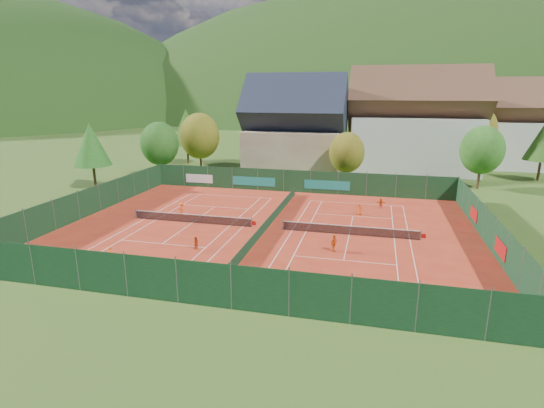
{
  "coord_description": "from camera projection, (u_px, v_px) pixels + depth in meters",
  "views": [
    {
      "loc": [
        9.94,
        -38.57,
        13.19
      ],
      "look_at": [
        0.0,
        2.0,
        2.0
      ],
      "focal_mm": 28.0,
      "sensor_mm": 36.0,
      "label": 1
    }
  ],
  "objects": [
    {
      "name": "fence_west",
      "position": [
        89.0,
        202.0,
        46.1
      ],
      "size": [
        0.04,
        32.0,
        3.0
      ],
      "color": "#13351B",
      "rests_on": "ground"
    },
    {
      "name": "clay_pad",
      "position": [
        267.0,
        229.0,
        41.88
      ],
      "size": [
        40.0,
        32.0,
        0.01
      ],
      "primitive_type": "cube",
      "color": "#A92C18",
      "rests_on": "ground"
    },
    {
      "name": "player_left_mid",
      "position": [
        196.0,
        243.0,
        36.14
      ],
      "size": [
        0.67,
        0.57,
        1.18
      ],
      "primitive_type": "imported",
      "rotation": [
        0.0,
        0.0,
        -0.25
      ],
      "color": "#CA3E11",
      "rests_on": "ground"
    },
    {
      "name": "player_right_far_a",
      "position": [
        360.0,
        209.0,
        46.31
      ],
      "size": [
        0.66,
        0.47,
        1.27
      ],
      "primitive_type": "imported",
      "rotation": [
        0.0,
        0.0,
        3.03
      ],
      "color": "#DE4813",
      "rests_on": "ground"
    },
    {
      "name": "fence_south",
      "position": [
        204.0,
        284.0,
        26.49
      ],
      "size": [
        40.0,
        0.04,
        3.0
      ],
      "color": "#12331B",
      "rests_on": "ground"
    },
    {
      "name": "ground",
      "position": [
        267.0,
        229.0,
        41.89
      ],
      "size": [
        600.0,
        600.0,
        0.0
      ],
      "primitive_type": "plane",
      "color": "#335019",
      "rests_on": "ground"
    },
    {
      "name": "court_markings_right",
      "position": [
        349.0,
        235.0,
        40.04
      ],
      "size": [
        11.03,
        23.83,
        0.0
      ],
      "color": "white",
      "rests_on": "ground"
    },
    {
      "name": "player_right_far_b",
      "position": [
        381.0,
        203.0,
        48.95
      ],
      "size": [
        1.18,
        0.4,
        1.26
      ],
      "primitive_type": "imported",
      "rotation": [
        0.0,
        0.0,
        3.16
      ],
      "color": "#F05715",
      "rests_on": "ground"
    },
    {
      "name": "fence_east",
      "position": [
        489.0,
        229.0,
        36.95
      ],
      "size": [
        0.09,
        32.0,
        3.0
      ],
      "color": "#13361D",
      "rests_on": "ground"
    },
    {
      "name": "fence_north",
      "position": [
        294.0,
        181.0,
        56.62
      ],
      "size": [
        40.0,
        0.1,
        3.0
      ],
      "color": "#153B1E",
      "rests_on": "ground"
    },
    {
      "name": "mountain_backdrop",
      "position": [
        404.0,
        178.0,
        264.62
      ],
      "size": [
        820.0,
        530.0,
        242.0
      ],
      "color": "black",
      "rests_on": "ground"
    },
    {
      "name": "tree_east_front",
      "position": [
        482.0,
        150.0,
        57.49
      ],
      "size": [
        5.72,
        5.72,
        8.69
      ],
      "color": "#4C351B",
      "rests_on": "ground"
    },
    {
      "name": "player_left_far",
      "position": [
        182.0,
        209.0,
        46.1
      ],
      "size": [
        1.08,
        0.96,
        1.45
      ],
      "primitive_type": "imported",
      "rotation": [
        0.0,
        0.0,
        2.57
      ],
      "color": "#FF5516",
      "rests_on": "ground"
    },
    {
      "name": "loose_ball_4",
      "position": [
        351.0,
        237.0,
        39.32
      ],
      "size": [
        0.07,
        0.07,
        0.07
      ],
      "primitive_type": "sphere",
      "color": "#CCD833",
      "rests_on": "ground"
    },
    {
      "name": "tree_west_side",
      "position": [
        91.0,
        144.0,
        58.01
      ],
      "size": [
        5.04,
        5.04,
        9.0
      ],
      "color": "#453018",
      "rests_on": "ground"
    },
    {
      "name": "ball_hopper",
      "position": [
        391.0,
        287.0,
        28.13
      ],
      "size": [
        0.34,
        0.34,
        0.8
      ],
      "color": "slate",
      "rests_on": "ground"
    },
    {
      "name": "tree_center",
      "position": [
        347.0,
        153.0,
        59.92
      ],
      "size": [
        5.01,
        5.01,
        7.6
      ],
      "color": "#4D2D1B",
      "rests_on": "ground"
    },
    {
      "name": "tennis_net_left",
      "position": [
        193.0,
        218.0,
        43.56
      ],
      "size": [
        13.3,
        0.1,
        1.02
      ],
      "color": "#59595B",
      "rests_on": "ground"
    },
    {
      "name": "tennis_net_right",
      "position": [
        351.0,
        230.0,
        39.88
      ],
      "size": [
        13.3,
        0.1,
        1.02
      ],
      "color": "#59595B",
      "rests_on": "ground"
    },
    {
      "name": "loose_ball_1",
      "position": [
        325.0,
        270.0,
        32.17
      ],
      "size": [
        0.07,
        0.07,
        0.07
      ],
      "primitive_type": "sphere",
      "color": "#CCD833",
      "rests_on": "ground"
    },
    {
      "name": "tree_west_front",
      "position": [
        160.0,
        144.0,
        64.31
      ],
      "size": [
        5.72,
        5.72,
        8.69
      ],
      "color": "#4A331A",
      "rests_on": "ground"
    },
    {
      "name": "tree_west_back",
      "position": [
        186.0,
        127.0,
        77.56
      ],
      "size": [
        5.6,
        5.6,
        10.0
      ],
      "color": "#463119",
      "rests_on": "ground"
    },
    {
      "name": "hotel_block_a",
      "position": [
        415.0,
        127.0,
        70.07
      ],
      "size": [
        21.6,
        11.0,
        17.25
      ],
      "color": "silver",
      "rests_on": "ground"
    },
    {
      "name": "player_right_near",
      "position": [
        334.0,
        243.0,
        35.75
      ],
      "size": [
        0.72,
        0.95,
        1.5
      ],
      "primitive_type": "imported",
      "rotation": [
        0.0,
        0.0,
        1.1
      ],
      "color": "#DC4F13",
      "rests_on": "ground"
    },
    {
      "name": "tree_east_mid",
      "position": [
        544.0,
        141.0,
        62.52
      ],
      "size": [
        5.04,
        5.04,
        9.0
      ],
      "color": "#4E2D1B",
      "rests_on": "ground"
    },
    {
      "name": "court_markings_left",
      "position": [
        192.0,
        223.0,
        43.72
      ],
      "size": [
        11.03,
        23.83,
        0.0
      ],
      "color": "white",
      "rests_on": "ground"
    },
    {
      "name": "loose_ball_3",
      "position": [
        252.0,
        207.0,
        49.55
      ],
      "size": [
        0.07,
        0.07,
        0.07
      ],
      "primitive_type": "sphere",
      "color": "#CCD833",
      "rests_on": "ground"
    },
    {
      "name": "tree_west_mid",
      "position": [
        200.0,
        136.0,
        68.85
      ],
      "size": [
        6.44,
        6.44,
        9.78
      ],
      "color": "#492F1A",
      "rests_on": "ground"
    },
    {
      "name": "tree_east_back",
      "position": [
        474.0,
        130.0,
        71.69
      ],
      "size": [
        7.15,
        7.15,
        10.86
      ],
      "color": "#49301A",
      "rests_on": "ground"
    },
    {
      "name": "loose_ball_0",
      "position": [
        179.0,
        235.0,
        39.97
      ],
      "size": [
        0.07,
        0.07,
        0.07
      ],
      "primitive_type": "sphere",
      "color": "#CCD833",
      "rests_on": "ground"
    },
    {
      "name": "chalet",
      "position": [
        295.0,
        132.0,
        69.01
      ],
      "size": [
        16.2,
        12.0,
        16.0
      ],
      "color": "#CDB291",
      "rests_on": "ground"
    },
    {
      "name": "loose_ball_2",
      "position": [
        297.0,
        214.0,
        46.74
      ],
      "size": [
        0.07,
        0.07,
        0.07
      ],
      "primitive_type": "sphere",
      "color": "#CCD833",
      "rests_on": "ground"
    },
    {
      "name": "hotel_block_b",
      "position": [
        494.0,
        129.0,
        74.55
      ],
      "size": [
        17.28,
        10.0,
        15.5
      ],
      "color": "silver",
      "rests_on": "ground"
    },
    {
      "name": "player_left_near",
      "position": [
        111.0,
        255.0,
        33.28
      ],
      "size": [
        0.53,
        0.37,
        1.38
      ],
      "primitive_type": "imported",
      "rotation": [
        0.0,
        0.0,
        0.08
      ],
      "color": "orange",
      "rests_on": "ground"
    },
    {
      "name": "court_divider",
      "position": [
        267.0,
        224.0,
        41.76
      ],
      "size": [
        0.03,
        28.8,
        1.0
      ],
      "color": "#12331D",
      "rests_on": "ground"
    }
  ]
}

